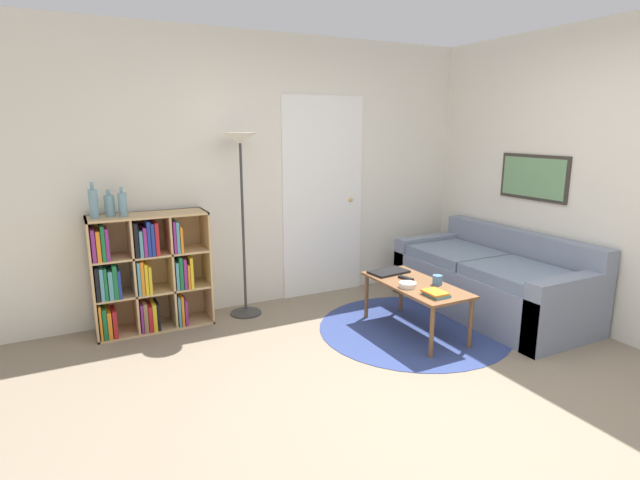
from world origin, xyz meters
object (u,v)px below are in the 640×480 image
object	(u,v)px
coffee_table	(416,289)
bookshelf	(145,273)
floor_lamp	(241,166)
cup	(437,280)
laptop	(389,272)
bottle_left	(93,203)
bottle_middle	(110,205)
bowl	(408,285)
bottle_right	(123,204)
couch	(494,283)

from	to	relation	value
coffee_table	bookshelf	bearing A→B (deg)	151.02
floor_lamp	cup	xyz separation A→B (m)	(1.30, -1.19, -0.92)
laptop	bottle_left	distance (m)	2.57
bottle_left	bottle_middle	size ratio (longest dim) A/B	1.33
laptop	bowl	distance (m)	0.43
bottle_right	couch	bearing A→B (deg)	-18.15
floor_lamp	bottle_left	distance (m)	1.26
floor_lamp	bottle_left	xyz separation A→B (m)	(-1.23, 0.04, -0.26)
laptop	bottle_right	world-z (taller)	bottle_right
floor_lamp	bottle_middle	distance (m)	1.15
bookshelf	couch	bearing A→B (deg)	-19.37
coffee_table	bottle_left	bearing A→B (deg)	155.05
bottle_left	bottle_middle	bearing A→B (deg)	18.35
bookshelf	floor_lamp	xyz separation A→B (m)	(0.88, -0.05, 0.89)
couch	bottle_right	bearing A→B (deg)	161.85
cup	bottle_right	size ratio (longest dim) A/B	0.34
coffee_table	bottle_left	distance (m)	2.74
laptop	cup	distance (m)	0.50
bookshelf	bottle_left	bearing A→B (deg)	-177.17
couch	coffee_table	world-z (taller)	couch
floor_lamp	bottle_middle	world-z (taller)	floor_lamp
bowl	couch	bearing A→B (deg)	6.07
bowl	laptop	bearing A→B (deg)	76.51
bookshelf	bowl	world-z (taller)	bookshelf
bottle_left	coffee_table	bearing A→B (deg)	-24.95
bowl	bottle_middle	xyz separation A→B (m)	(-2.14, 1.21, 0.65)
bookshelf	couch	xyz separation A→B (m)	(3.03, -1.06, -0.22)
floor_lamp	bottle_right	size ratio (longest dim) A/B	6.98
bottle_left	bookshelf	bearing A→B (deg)	2.83
couch	bottle_middle	distance (m)	3.53
bookshelf	bottle_right	bearing A→B (deg)	-168.20
bottle_middle	cup	bearing A→B (deg)	-27.67
coffee_table	bottle_right	bearing A→B (deg)	153.13
laptop	bottle_left	world-z (taller)	bottle_left
floor_lamp	bowl	xyz separation A→B (m)	(1.03, -1.13, -0.94)
floor_lamp	couch	size ratio (longest dim) A/B	0.91
bookshelf	bottle_right	world-z (taller)	bottle_right
coffee_table	bottle_right	xyz separation A→B (m)	(-2.17, 1.10, 0.73)
bookshelf	bottle_middle	distance (m)	0.65
laptop	bottle_middle	world-z (taller)	bottle_middle
couch	cup	bearing A→B (deg)	-168.38
couch	coffee_table	bearing A→B (deg)	-176.28
bowl	bottle_right	size ratio (longest dim) A/B	0.59
laptop	cup	xyz separation A→B (m)	(0.17, -0.47, 0.03)
bottle_right	cup	bearing A→B (deg)	-27.66
bottle_left	bottle_right	world-z (taller)	bottle_left
floor_lamp	laptop	xyz separation A→B (m)	(1.13, -0.72, -0.95)
bottle_left	bottle_right	bearing A→B (deg)	-2.83
floor_lamp	laptop	distance (m)	1.64
couch	coffee_table	distance (m)	1.00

